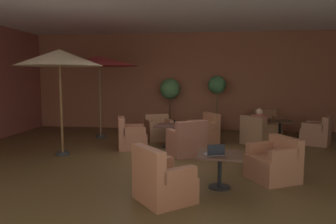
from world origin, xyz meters
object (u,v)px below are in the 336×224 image
at_px(armchair_front_right_south, 131,137).
at_px(armchair_mid_center_east, 317,133).
at_px(patron_blue_shirt, 259,121).
at_px(cafe_table_front_right, 169,130).
at_px(armchair_front_right_north, 204,133).
at_px(cafe_table_mid_center, 280,125).
at_px(potted_tree_left_corner, 170,94).
at_px(armchair_mid_center_north, 258,134).
at_px(armchair_mid_center_south, 267,125).
at_px(armchair_front_left_east, 274,164).
at_px(armchair_front_right_east, 159,130).
at_px(open_laptop, 215,152).
at_px(armchair_front_right_west, 187,143).
at_px(potted_tree_mid_left, 217,92).
at_px(cafe_table_front_left, 220,161).
at_px(iced_drink_cup, 221,150).
at_px(patio_umbrella_tall_red, 59,58).
at_px(patio_umbrella_center_beige, 99,61).
at_px(armchair_front_left_north, 162,182).

xyz_separation_m(armchair_front_right_south, armchair_mid_center_east, (5.24, 1.20, 0.01)).
relative_size(armchair_front_right_south, patron_blue_shirt, 1.50).
bearing_deg(cafe_table_front_right, armchair_front_right_north, 28.13).
bearing_deg(cafe_table_mid_center, potted_tree_left_corner, 159.49).
height_order(cafe_table_front_right, armchair_mid_center_north, armchair_mid_center_north).
relative_size(armchair_front_right_south, armchair_mid_center_south, 1.03).
xyz_separation_m(armchair_front_left_east, armchair_front_right_north, (-1.37, 3.16, 0.01)).
bearing_deg(armchair_front_right_north, armchair_front_right_east, 161.97).
xyz_separation_m(armchair_mid_center_north, open_laptop, (-1.31, -3.94, 0.36)).
height_order(armchair_front_right_west, potted_tree_mid_left, potted_tree_mid_left).
relative_size(cafe_table_front_left, armchair_front_left_east, 0.76).
bearing_deg(armchair_front_right_east, iced_drink_cup, -66.57).
bearing_deg(armchair_front_right_south, cafe_table_front_right, 16.94).
distance_m(armchair_mid_center_north, armchair_mid_center_east, 1.73).
distance_m(patio_umbrella_tall_red, open_laptop, 4.61).
xyz_separation_m(armchair_front_left_east, iced_drink_cup, (-1.01, -0.46, 0.35)).
relative_size(armchair_front_right_north, iced_drink_cup, 9.36).
height_order(patio_umbrella_center_beige, patron_blue_shirt, patio_umbrella_center_beige).
distance_m(armchair_mid_center_north, potted_tree_left_corner, 3.64).
distance_m(armchair_mid_center_east, open_laptop, 5.18).
relative_size(armchair_mid_center_south, potted_tree_left_corner, 0.49).
bearing_deg(patio_umbrella_center_beige, armchair_mid_center_south, 12.82).
bearing_deg(armchair_mid_center_north, armchair_front_right_south, -164.94).
bearing_deg(open_laptop, potted_tree_left_corner, 104.01).
bearing_deg(potted_tree_mid_left, armchair_mid_center_north, -58.91).
relative_size(armchair_front_left_north, open_laptop, 3.01).
bearing_deg(armchair_front_right_south, iced_drink_cup, -50.07).
bearing_deg(potted_tree_left_corner, armchair_mid_center_north, -36.45).
relative_size(armchair_front_left_east, cafe_table_front_right, 1.29).
distance_m(cafe_table_mid_center, potted_tree_left_corner, 3.92).
relative_size(cafe_table_front_right, armchair_front_right_west, 0.76).
distance_m(armchair_front_left_north, armchair_mid_center_south, 6.89).
xyz_separation_m(patio_umbrella_center_beige, patron_blue_shirt, (4.92, -0.50, -1.76)).
bearing_deg(potted_tree_mid_left, armchair_front_left_north, -98.74).
height_order(armchair_front_left_north, armchair_mid_center_east, armchair_front_left_north).
bearing_deg(armchair_front_right_south, patron_blue_shirt, 15.40).
height_order(patio_umbrella_tall_red, potted_tree_mid_left, patio_umbrella_tall_red).
height_order(armchair_front_right_south, armchair_mid_center_north, armchair_front_right_south).
bearing_deg(cafe_table_mid_center, armchair_mid_center_east, -27.11).
bearing_deg(iced_drink_cup, armchair_mid_center_north, 72.35).
distance_m(armchair_mid_center_south, open_laptop, 6.02).
distance_m(armchair_front_left_north, armchair_front_right_north, 4.48).
bearing_deg(cafe_table_front_right, patio_umbrella_center_beige, 154.05).
distance_m(cafe_table_front_left, potted_tree_left_corner, 6.17).
height_order(armchair_front_left_east, patron_blue_shirt, patron_blue_shirt).
xyz_separation_m(armchair_mid_center_east, iced_drink_cup, (-2.91, -3.99, 0.35)).
xyz_separation_m(armchair_front_right_east, cafe_table_mid_center, (3.73, 0.40, 0.19)).
height_order(cafe_table_front_left, cafe_table_mid_center, same).
height_order(cafe_table_front_left, armchair_front_right_east, armchair_front_right_east).
bearing_deg(armchair_front_right_north, armchair_front_left_east, -66.61).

